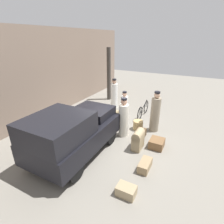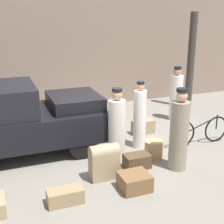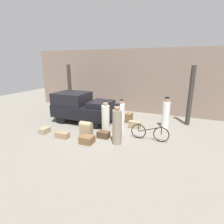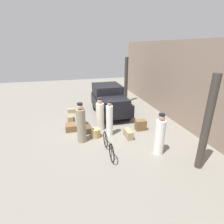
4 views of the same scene
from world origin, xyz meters
name	(u,v)px [view 4 (image 4 of 4)]	position (x,y,z in m)	size (l,w,h in m)	color
ground_plane	(108,127)	(0.00, 0.00, 0.00)	(30.00, 30.00, 0.00)	gray
station_building_facade	(178,83)	(0.00, 4.08, 2.25)	(16.00, 0.15, 4.50)	gray
canopy_pillar_left	(126,80)	(-4.13, 2.46, 1.71)	(0.26, 0.26, 3.43)	#38332D
canopy_pillar_right	(207,125)	(4.11, 2.46, 1.71)	(0.26, 0.26, 3.43)	#38332D
truck	(109,99)	(-2.01, 0.62, 0.96)	(3.61, 1.89, 1.78)	black
bicycle	(108,146)	(2.43, -0.55, 0.37)	(1.80, 0.04, 0.77)	black
wicker_basket	(96,133)	(0.90, -0.81, 0.22)	(0.45, 0.45, 0.43)	tan
conductor_in_dark_uniform	(81,124)	(1.14, -1.49, 0.86)	(0.42, 0.42, 1.88)	gray
porter_lifting_near_truck	(160,136)	(2.93, 1.46, 0.80)	(0.40, 0.40, 1.76)	white
porter_with_bicycle	(109,120)	(0.85, -0.10, 0.82)	(0.33, 0.33, 1.77)	white
porter_carrying_trunk	(100,115)	(0.09, -0.41, 0.79)	(0.41, 0.41, 1.73)	silver
trunk_large_brown	(70,118)	(-1.56, -1.93, 0.14)	(0.67, 0.33, 0.29)	#937A56
trunk_barrel_dark	(82,119)	(-0.57, -1.32, 0.41)	(0.62, 0.33, 0.78)	#9E8966
trunk_umber_medium	(72,111)	(-2.79, -1.79, 0.14)	(0.37, 0.53, 0.29)	#9E8966
suitcase_black_upright	(87,129)	(0.30, -1.14, 0.16)	(0.59, 0.38, 0.32)	#4C3823
trunk_wicker_pale	(141,125)	(0.75, 1.62, 0.27)	(0.37, 0.55, 0.55)	brown
suitcase_tan_flat	(128,134)	(1.37, 0.70, 0.20)	(0.66, 0.29, 0.40)	#9E8966
suitcase_small_leather	(71,127)	(-0.15, -1.96, 0.17)	(0.60, 0.54, 0.34)	brown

